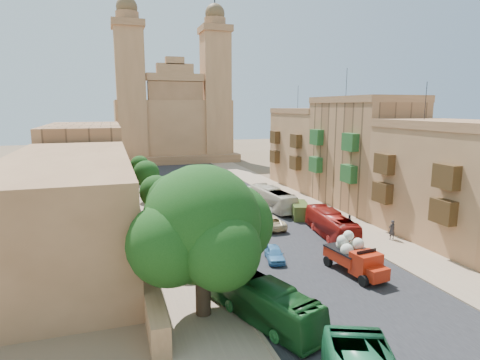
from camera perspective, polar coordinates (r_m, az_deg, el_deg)
ground at (r=26.43m, az=18.67°, el=-18.51°), size 260.00×260.00×0.00m
road_surface at (r=51.93m, az=-1.36°, el=-3.58°), size 14.00×140.00×0.01m
sidewalk_east at (r=55.32m, az=8.12°, el=-2.81°), size 5.00×140.00×0.01m
sidewalk_west at (r=50.14m, az=-11.86°, el=-4.32°), size 5.00×140.00×0.01m
kerb_east at (r=54.27m, az=5.74°, el=-2.96°), size 0.25×140.00×0.12m
kerb_west at (r=50.43m, az=-9.03°, el=-4.07°), size 0.25×140.00×0.12m
townhouse_b at (r=42.72m, az=27.61°, el=-0.07°), size 9.00×14.00×14.90m
townhouse_c at (r=53.16m, az=16.97°, el=3.86°), size 9.00×14.00×17.40m
townhouse_d at (r=65.14m, az=9.90°, el=4.61°), size 9.00×14.00×15.90m
west_wall at (r=40.07m, az=-14.61°, el=-6.84°), size 1.00×40.00×1.80m
west_building_low at (r=37.42m, az=-23.09°, el=-3.33°), size 10.00×28.00×8.40m
west_building_mid at (r=62.86m, az=-21.17°, el=2.80°), size 10.00×22.00×10.00m
church at (r=98.02m, az=-9.64°, el=8.47°), size 28.00×22.50×36.30m
ficus_tree at (r=23.91m, az=-5.24°, el=-6.81°), size 9.27×8.53×9.27m
street_tree_a at (r=31.96m, az=-9.41°, el=-6.45°), size 3.26×3.26×5.01m
street_tree_b at (r=43.45m, az=-11.82°, el=-1.66°), size 3.53×3.53×5.43m
street_tree_c at (r=55.19m, az=-13.20°, el=0.86°), size 3.56×3.56×5.48m
street_tree_d at (r=67.10m, az=-14.07°, el=2.05°), size 3.09×3.09×4.75m
red_truck at (r=32.04m, az=16.02°, el=-10.38°), size 2.74×5.63×3.17m
olive_pickup at (r=46.52m, az=8.45°, el=-4.31°), size 2.91×4.42×1.68m
bus_green_north at (r=24.85m, az=2.89°, el=-16.57°), size 4.98×9.33×2.54m
bus_red_east at (r=40.17m, az=12.83°, el=-6.21°), size 3.25×9.13×2.49m
bus_cream_east at (r=49.89m, az=4.61°, el=-2.65°), size 2.76×9.55×2.63m
car_blue_a at (r=33.74m, az=4.93°, el=-10.41°), size 2.06×3.61×1.16m
car_white_a at (r=48.21m, az=-0.69°, el=-3.80°), size 1.67×4.42×1.44m
car_cream at (r=42.24m, az=4.16°, el=-5.94°), size 2.35×4.93×1.36m
car_dkblue at (r=62.94m, az=-7.31°, el=-0.68°), size 2.52×4.10×1.11m
car_white_b at (r=58.98m, az=1.26°, el=-1.31°), size 2.37×3.67×1.16m
car_blue_b at (r=70.75m, az=-7.19°, el=0.62°), size 1.94×4.05×1.28m
pedestrian_a at (r=41.17m, az=20.79°, el=-6.64°), size 0.72×0.49×1.92m
pedestrian_c at (r=43.26m, az=15.28°, el=-5.75°), size 0.61×0.99×1.57m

